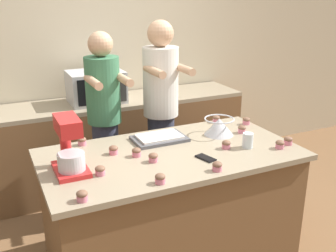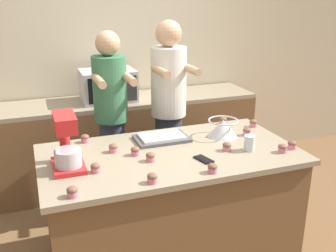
% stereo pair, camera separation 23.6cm
% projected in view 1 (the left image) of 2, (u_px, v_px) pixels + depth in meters
% --- Properties ---
extents(back_wall, '(10.00, 0.06, 2.70)m').
position_uv_depth(back_wall, '(99.00, 53.00, 4.15)').
color(back_wall, beige).
rests_on(back_wall, ground_plane).
extents(island_counter, '(1.82, 0.97, 0.89)m').
position_uv_depth(island_counter, '(171.00, 206.00, 2.94)').
color(island_counter, brown).
rests_on(island_counter, ground_plane).
extents(back_counter, '(2.80, 0.60, 0.92)m').
position_uv_depth(back_counter, '(113.00, 142.00, 4.14)').
color(back_counter, brown).
rests_on(back_counter, ground_plane).
extents(person_left, '(0.31, 0.48, 1.67)m').
position_uv_depth(person_left, '(105.00, 124.00, 3.34)').
color(person_left, '#33384C').
rests_on(person_left, ground_plane).
extents(person_right, '(0.33, 0.50, 1.75)m').
position_uv_depth(person_right, '(161.00, 112.00, 3.54)').
color(person_right, '#33384C').
rests_on(person_right, ground_plane).
extents(stand_mixer, '(0.20, 0.30, 0.37)m').
position_uv_depth(stand_mixer, '(69.00, 148.00, 2.43)').
color(stand_mixer, red).
rests_on(stand_mixer, island_counter).
extents(mixing_bowl, '(0.24, 0.24, 0.14)m').
position_uv_depth(mixing_bowl, '(219.00, 126.00, 3.10)').
color(mixing_bowl, '#BCBCC1').
rests_on(mixing_bowl, island_counter).
extents(baking_tray, '(0.40, 0.26, 0.04)m').
position_uv_depth(baking_tray, '(159.00, 138.00, 3.00)').
color(baking_tray, '#4C4C51').
rests_on(baking_tray, island_counter).
extents(microwave_oven, '(0.53, 0.40, 0.31)m').
position_uv_depth(microwave_oven, '(96.00, 87.00, 3.88)').
color(microwave_oven, '#B7B7BC').
rests_on(microwave_oven, back_counter).
extents(cell_phone, '(0.10, 0.16, 0.01)m').
position_uv_depth(cell_phone, '(206.00, 158.00, 2.68)').
color(cell_phone, black).
rests_on(cell_phone, island_counter).
extents(drinking_glass, '(0.08, 0.08, 0.11)m').
position_uv_depth(drinking_glass, '(248.00, 140.00, 2.85)').
color(drinking_glass, silver).
rests_on(drinking_glass, island_counter).
extents(cupcake_0, '(0.06, 0.06, 0.06)m').
position_uv_depth(cupcake_0, '(246.00, 121.00, 3.35)').
color(cupcake_0, '#D17084').
rests_on(cupcake_0, island_counter).
extents(cupcake_1, '(0.06, 0.06, 0.06)m').
position_uv_depth(cupcake_1, '(280.00, 144.00, 2.84)').
color(cupcake_1, '#D17084').
rests_on(cupcake_1, island_counter).
extents(cupcake_2, '(0.06, 0.06, 0.06)m').
position_uv_depth(cupcake_2, '(82.00, 141.00, 2.90)').
color(cupcake_2, '#D17084').
rests_on(cupcake_2, island_counter).
extents(cupcake_3, '(0.06, 0.06, 0.06)m').
position_uv_depth(cupcake_3, '(153.00, 157.00, 2.62)').
color(cupcake_3, '#D17084').
rests_on(cupcake_3, island_counter).
extents(cupcake_4, '(0.06, 0.06, 0.06)m').
position_uv_depth(cupcake_4, '(288.00, 141.00, 2.91)').
color(cupcake_4, '#D17084').
rests_on(cupcake_4, island_counter).
extents(cupcake_5, '(0.06, 0.06, 0.06)m').
position_uv_depth(cupcake_5, '(226.00, 144.00, 2.84)').
color(cupcake_5, '#D17084').
rests_on(cupcake_5, island_counter).
extents(cupcake_6, '(0.06, 0.06, 0.06)m').
position_uv_depth(cupcake_6, '(160.00, 178.00, 2.33)').
color(cupcake_6, '#D17084').
rests_on(cupcake_6, island_counter).
extents(cupcake_7, '(0.06, 0.06, 0.06)m').
position_uv_depth(cupcake_7, '(216.00, 119.00, 3.40)').
color(cupcake_7, '#D17084').
rests_on(cupcake_7, island_counter).
extents(cupcake_8, '(0.06, 0.06, 0.06)m').
position_uv_depth(cupcake_8, '(242.00, 129.00, 3.15)').
color(cupcake_8, '#D17084').
rests_on(cupcake_8, island_counter).
extents(cupcake_9, '(0.06, 0.06, 0.06)m').
position_uv_depth(cupcake_9, '(136.00, 152.00, 2.71)').
color(cupcake_9, '#D17084').
rests_on(cupcake_9, island_counter).
extents(cupcake_10, '(0.06, 0.06, 0.06)m').
position_uv_depth(cupcake_10, '(113.00, 150.00, 2.75)').
color(cupcake_10, '#D17084').
rests_on(cupcake_10, island_counter).
extents(cupcake_11, '(0.06, 0.06, 0.06)m').
position_uv_depth(cupcake_11, '(100.00, 170.00, 2.43)').
color(cupcake_11, '#D17084').
rests_on(cupcake_11, island_counter).
extents(cupcake_12, '(0.06, 0.06, 0.06)m').
position_uv_depth(cupcake_12, '(82.00, 196.00, 2.14)').
color(cupcake_12, '#D17084').
rests_on(cupcake_12, island_counter).
extents(cupcake_13, '(0.06, 0.06, 0.06)m').
position_uv_depth(cupcake_13, '(217.00, 166.00, 2.49)').
color(cupcake_13, '#D17084').
rests_on(cupcake_13, island_counter).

